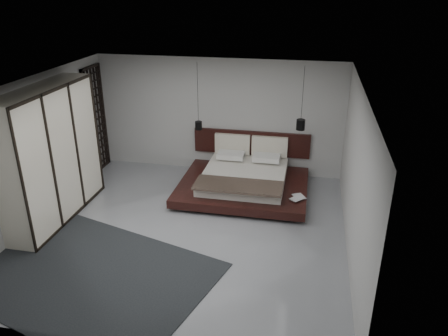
% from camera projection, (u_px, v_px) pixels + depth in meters
% --- Properties ---
extents(floor, '(6.00, 6.00, 0.00)m').
position_uv_depth(floor, '(187.00, 230.00, 8.44)').
color(floor, '#909398').
rests_on(floor, ground).
extents(ceiling, '(6.00, 6.00, 0.00)m').
position_uv_depth(ceiling, '(181.00, 86.00, 7.33)').
color(ceiling, white).
rests_on(ceiling, wall_back).
extents(wall_back, '(6.00, 0.00, 6.00)m').
position_uv_depth(wall_back, '(219.00, 116.00, 10.58)').
color(wall_back, '#B1B1AE').
rests_on(wall_back, floor).
extents(wall_front, '(6.00, 0.00, 6.00)m').
position_uv_depth(wall_front, '(113.00, 259.00, 5.19)').
color(wall_front, '#B1B1AE').
rests_on(wall_front, floor).
extents(wall_left, '(0.00, 6.00, 6.00)m').
position_uv_depth(wall_left, '(35.00, 151.00, 8.43)').
color(wall_left, '#B1B1AE').
rests_on(wall_left, floor).
extents(wall_right, '(0.00, 6.00, 6.00)m').
position_uv_depth(wall_right, '(355.00, 177.00, 7.34)').
color(wall_right, '#B1B1AE').
rests_on(wall_right, floor).
extents(lattice_screen, '(0.05, 0.90, 2.60)m').
position_uv_depth(lattice_screen, '(96.00, 120.00, 10.67)').
color(lattice_screen, black).
rests_on(lattice_screen, floor).
extents(bed, '(2.83, 2.41, 1.09)m').
position_uv_depth(bed, '(244.00, 179.00, 9.89)').
color(bed, black).
rests_on(bed, floor).
extents(book_lower, '(0.32, 0.35, 0.03)m').
position_uv_depth(book_lower, '(294.00, 197.00, 9.09)').
color(book_lower, '#99724C').
rests_on(book_lower, bed).
extents(book_upper, '(0.33, 0.33, 0.02)m').
position_uv_depth(book_upper, '(293.00, 197.00, 9.06)').
color(book_upper, '#99724C').
rests_on(book_upper, book_lower).
extents(pendant_left, '(0.16, 0.16, 1.55)m').
position_uv_depth(pendant_left, '(198.00, 125.00, 10.08)').
color(pendant_left, black).
rests_on(pendant_left, ceiling).
extents(pendant_right, '(0.19, 0.19, 1.40)m').
position_uv_depth(pendant_right, '(301.00, 125.00, 9.60)').
color(pendant_right, black).
rests_on(pendant_right, ceiling).
extents(wardrobe, '(0.64, 2.71, 2.66)m').
position_uv_depth(wardrobe, '(50.00, 155.00, 8.44)').
color(wardrobe, silver).
rests_on(wardrobe, floor).
extents(rug, '(4.51, 3.77, 0.02)m').
position_uv_depth(rug, '(88.00, 275.00, 7.12)').
color(rug, black).
rests_on(rug, floor).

